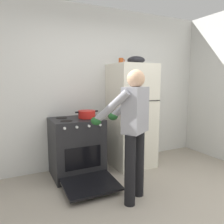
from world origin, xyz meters
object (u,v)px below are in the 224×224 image
(refrigerator, at_px, (131,116))
(person_cook, at_px, (132,124))
(coffee_mug, at_px, (121,61))
(stove_range, at_px, (77,148))
(red_pot, at_px, (87,114))
(mixing_bowl, at_px, (136,60))

(refrigerator, relative_size, person_cook, 1.09)
(person_cook, height_order, coffee_mug, coffee_mug)
(person_cook, bearing_deg, refrigerator, 59.38)
(stove_range, bearing_deg, red_pot, -11.37)
(refrigerator, xyz_separation_m, person_cook, (-0.59, -1.00, 0.09))
(red_pot, bearing_deg, refrigerator, 3.44)
(coffee_mug, height_order, mixing_bowl, mixing_bowl)
(coffee_mug, bearing_deg, refrigerator, -15.83)
(coffee_mug, bearing_deg, mixing_bowl, -10.99)
(person_cook, relative_size, red_pot, 4.41)
(refrigerator, xyz_separation_m, stove_range, (-0.99, -0.02, -0.43))
(person_cook, bearing_deg, mixing_bowl, 56.12)
(person_cook, xyz_separation_m, mixing_bowl, (0.67, 1.00, 0.85))
(refrigerator, bearing_deg, mixing_bowl, 0.21)
(coffee_mug, xyz_separation_m, mixing_bowl, (0.26, -0.05, 0.02))
(person_cook, bearing_deg, red_pot, 103.82)
(person_cook, distance_m, coffee_mug, 1.41)
(refrigerator, height_order, red_pot, refrigerator)
(refrigerator, height_order, stove_range, refrigerator)
(red_pot, bearing_deg, mixing_bowl, 3.16)
(stove_range, height_order, coffee_mug, coffee_mug)
(stove_range, xyz_separation_m, person_cook, (0.39, -0.98, 0.52))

